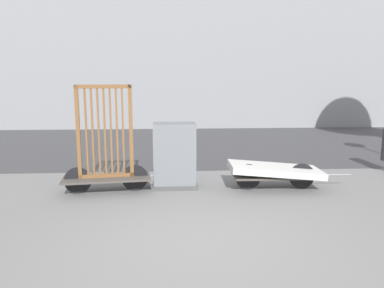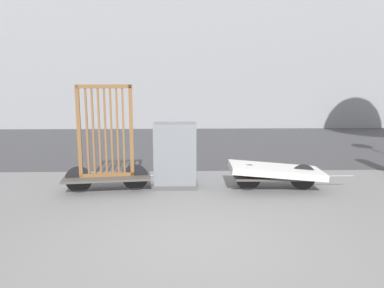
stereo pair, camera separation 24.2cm
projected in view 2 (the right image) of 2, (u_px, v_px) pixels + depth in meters
The scene contains 5 objects.
ground_plane at pixel (197, 243), 5.00m from camera, with size 60.00×60.00×0.00m, color slate.
road_strip at pixel (188, 143), 12.72m from camera, with size 56.00×7.74×0.01m.
bike_cart_with_bedframe at pixel (107, 157), 7.20m from camera, with size 2.38×0.83×2.06m.
bike_cart_with_mattress at pixel (276, 172), 7.34m from camera, with size 2.45×0.85×0.53m.
utility_cabinet at pixel (175, 157), 7.51m from camera, with size 0.90×0.57×1.30m.
Camera 2 is at (-0.19, -4.70, 2.16)m, focal length 35.00 mm.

